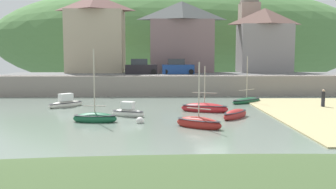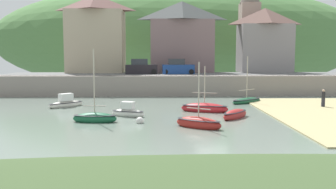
% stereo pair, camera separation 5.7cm
% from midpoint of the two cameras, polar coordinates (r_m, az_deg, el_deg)
% --- Properties ---
extents(ground, '(48.00, 41.00, 0.61)m').
position_cam_midpoint_polar(ground, '(20.51, 14.01, -7.89)').
color(ground, slate).
extents(quay_seawall, '(48.00, 9.40, 2.40)m').
position_cam_midpoint_polar(quay_seawall, '(46.56, 3.65, 1.59)').
color(quay_seawall, gray).
rests_on(quay_seawall, ground).
extents(hillside_backdrop, '(80.00, 44.00, 22.72)m').
position_cam_midpoint_polar(hillside_backdrop, '(84.09, 1.59, 8.15)').
color(hillside_backdrop, '#4C7940').
rests_on(hillside_backdrop, ground).
extents(waterfront_building_left, '(7.98, 6.06, 10.71)m').
position_cam_midpoint_polar(waterfront_building_left, '(54.75, -10.75, 8.97)').
color(waterfront_building_left, tan).
rests_on(waterfront_building_left, ground).
extents(waterfront_building_centre, '(9.02, 4.34, 9.85)m').
position_cam_midpoint_polar(waterfront_building_centre, '(54.08, 2.03, 8.68)').
color(waterfront_building_centre, '#765F60').
rests_on(waterfront_building_centre, ground).
extents(waterfront_building_right, '(7.44, 4.92, 8.95)m').
position_cam_midpoint_polar(waterfront_building_right, '(55.93, 14.16, 7.94)').
color(waterfront_building_right, gray).
rests_on(waterfront_building_right, ground).
extents(church_with_spire, '(3.00, 3.00, 14.56)m').
position_cam_midpoint_polar(church_with_spire, '(59.65, 11.97, 10.70)').
color(church_with_spire, gray).
rests_on(church_with_spire, ground).
extents(motorboat_with_cabin, '(3.43, 2.79, 4.72)m').
position_cam_midpoint_polar(motorboat_with_cabin, '(26.29, 4.54, -4.27)').
color(motorboat_with_cabin, maroon).
rests_on(motorboat_with_cabin, ground).
extents(sailboat_white_hull, '(3.25, 3.27, 1.45)m').
position_cam_midpoint_polar(sailboat_white_hull, '(37.46, -15.03, -1.28)').
color(sailboat_white_hull, silver).
rests_on(sailboat_white_hull, ground).
extents(sailboat_far_left, '(4.36, 2.49, 4.20)m').
position_cam_midpoint_polar(sailboat_far_left, '(33.47, 5.41, -2.03)').
color(sailboat_far_left, '#A61C21').
rests_on(sailboat_far_left, ground).
extents(sailboat_blue_trim, '(3.38, 1.43, 5.60)m').
position_cam_midpoint_polar(sailboat_blue_trim, '(28.87, -10.92, -3.44)').
color(sailboat_blue_trim, '#175735').
rests_on(sailboat_blue_trim, ground).
extents(dinghy_open_wooden, '(2.83, 3.19, 0.91)m').
position_cam_midpoint_polar(dinghy_open_wooden, '(30.43, 9.95, -2.99)').
color(dinghy_open_wooden, '#A12524').
rests_on(dinghy_open_wooden, ground).
extents(sailboat_tall_mast, '(3.02, 1.99, 1.35)m').
position_cam_midpoint_polar(sailboat_tall_mast, '(31.11, -6.06, -2.63)').
color(sailboat_tall_mast, silver).
rests_on(sailboat_tall_mast, ground).
extents(fishing_boat_green, '(4.08, 3.75, 4.92)m').
position_cam_midpoint_polar(fishing_boat_green, '(40.08, 11.60, -0.88)').
color(fishing_boat_green, '#1A5031').
rests_on(fishing_boat_green, ground).
extents(parked_car_near_slipway, '(4.25, 2.09, 1.95)m').
position_cam_midpoint_polar(parked_car_near_slipway, '(49.55, -4.15, 4.01)').
color(parked_car_near_slipway, black).
rests_on(parked_car_near_slipway, ground).
extents(parked_car_by_wall, '(4.16, 1.85, 1.95)m').
position_cam_midpoint_polar(parked_car_by_wall, '(49.53, 1.41, 4.02)').
color(parked_car_by_wall, navy).
rests_on(parked_car_by_wall, ground).
extents(person_near_water, '(0.34, 0.34, 1.62)m').
position_cam_midpoint_polar(person_near_water, '(38.51, 22.12, -0.38)').
color(person_near_water, '#282833').
rests_on(person_near_water, ground).
extents(mooring_buoy, '(0.57, 0.57, 0.57)m').
position_cam_midpoint_polar(mooring_buoy, '(27.96, -4.28, -3.95)').
color(mooring_buoy, silver).
rests_on(mooring_buoy, ground).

